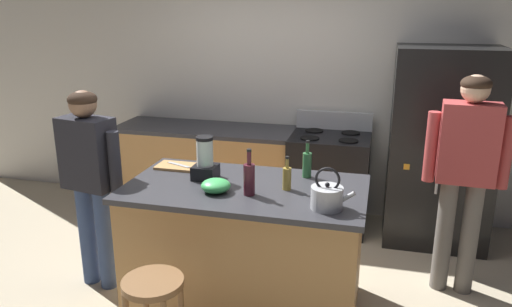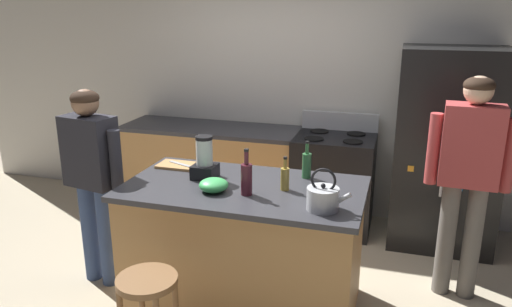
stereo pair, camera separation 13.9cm
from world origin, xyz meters
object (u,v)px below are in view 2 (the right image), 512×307
Objects in this scene: bottle_wine at (247,178)px; mixing_bowl at (214,185)px; kitchen_island at (244,246)px; chef_knife at (180,164)px; stove_range at (333,182)px; bottle_olive_oil at (307,164)px; person_by_island_left at (92,170)px; bar_stool at (148,298)px; blender_appliance at (205,161)px; bottle_vinegar at (285,178)px; tea_kettle at (323,197)px; person_by_sink_right at (468,168)px; refrigerator at (446,149)px; cutting_board at (178,165)px.

bottle_wine is 1.58× the size of mixing_bowl.
chef_knife reaches higher than kitchen_island.
bottle_olive_oil reaches higher than stove_range.
bottle_wine is at bearing -5.43° from person_by_island_left.
person_by_island_left reaches higher than bar_stool.
person_by_island_left reaches higher than blender_appliance.
kitchen_island is 7.60× the size of chef_knife.
tea_kettle is at bearing -40.38° from bottle_vinegar.
person_by_sink_right is (1.08, -0.93, 0.54)m from stove_range.
bottle_olive_oil is at bearing 11.49° from person_by_island_left.
bottle_wine is at bearing 59.56° from bar_stool.
bar_stool is 1.16m from bottle_vinegar.
refrigerator is at bearing 50.49° from bottle_wine.
kitchen_island is 0.99× the size of person_by_sink_right.
person_by_sink_right is 5.34× the size of bottle_wine.
bar_stool is (0.88, -0.79, -0.45)m from person_by_island_left.
bottle_olive_oil is at bearing 2.02° from cutting_board.
tea_kettle reaches higher than chef_knife.
kitchen_island is 0.62m from bottle_vinegar.
tea_kettle is 0.92× the size of cutting_board.
stove_range is 0.71× the size of person_by_island_left.
person_by_island_left is 5.67× the size of tea_kettle.
bottle_wine is (-0.36, -1.67, 0.57)m from stove_range.
person_by_island_left is 7.81× the size of mixing_bowl.
refrigerator is 2.93m from bar_stool.
bottle_olive_oil reaches higher than kitchen_island.
refrigerator reaches higher than kitchen_island.
bottle_vinegar is (-1.13, -1.49, 0.12)m from refrigerator.
blender_appliance and bottle_wine have the same top height.
person_by_sink_right is 1.83m from mixing_bowl.
person_by_sink_right is at bearing -84.94° from refrigerator.
bar_stool is 2.28× the size of tea_kettle.
bottle_vinegar is (0.61, -0.07, -0.05)m from blender_appliance.
person_by_island_left is 1.81m from tea_kettle.
stove_range is at bearing 84.90° from bottle_vinegar.
person_by_sink_right is at bearing 15.77° from blender_appliance.
blender_appliance is at bearing 173.71° from bottle_vinegar.
person_by_island_left is at bearing 172.93° from mixing_bowl.
bottle_olive_oil is 1.38× the size of mixing_bowl.
person_by_island_left is (-1.63, -1.55, 0.47)m from stove_range.
cutting_board is (-2.05, -1.24, 0.04)m from refrigerator.
cutting_board is at bearing -171.14° from person_by_sink_right.
bottle_olive_oil is at bearing 24.12° from chef_knife.
refrigerator is 5.71× the size of bottle_wine.
stove_range reaches higher than bar_stool.
bottle_olive_oil is (-1.04, -1.20, 0.14)m from refrigerator.
person_by_island_left is (-2.63, -1.52, 0.04)m from refrigerator.
bottle_vinegar is at bearing -95.10° from stove_range.
stove_range is 1.71m from cutting_board.
chef_knife is (-0.90, 0.25, -0.06)m from bottle_vinegar.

